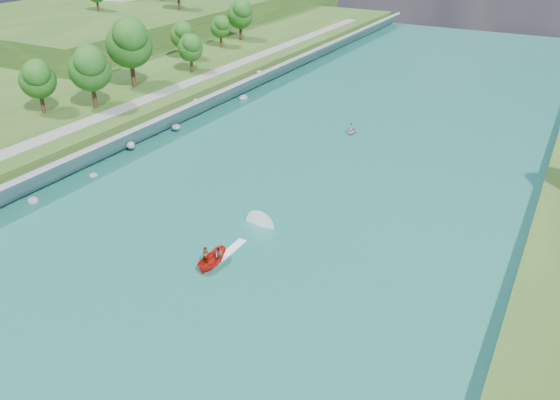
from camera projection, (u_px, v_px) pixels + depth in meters
The scene contains 8 objects.
ground at pixel (180, 278), 51.01m from camera, with size 260.00×260.00×0.00m, color #2D5119.
river_water at pixel (283, 193), 66.47m from camera, with size 55.00×240.00×0.10m, color #196154.
berm_west at pixel (10, 115), 87.24m from camera, with size 45.00×240.00×3.50m, color #2D5119.
ridge_west at pixel (159, 15), 158.02m from camera, with size 60.00×120.00×9.00m, color #2D5119.
riprap_bank at pixel (119, 144), 76.23m from camera, with size 4.38×236.00×4.06m.
riverside_path at pixel (87, 122), 78.86m from camera, with size 3.00×200.00×0.10m, color gray.
motorboat at pixel (222, 252), 53.56m from camera, with size 3.60×18.79×2.20m.
raft at pixel (351, 131), 84.62m from camera, with size 2.72×3.31×1.55m.
Camera 1 is at (28.49, -31.98, 30.14)m, focal length 35.00 mm.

